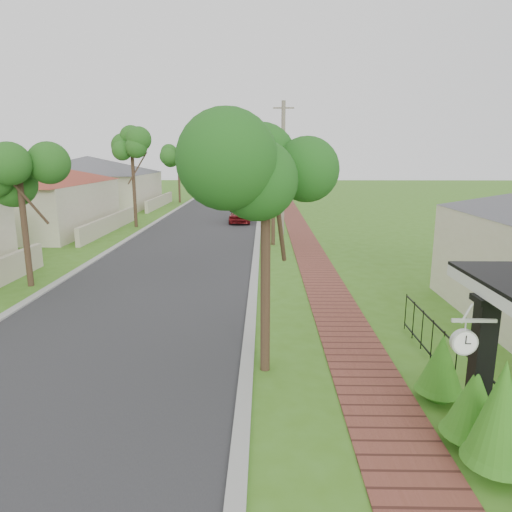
% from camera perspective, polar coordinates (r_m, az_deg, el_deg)
% --- Properties ---
extents(ground, '(160.00, 160.00, 0.00)m').
position_cam_1_polar(ground, '(9.23, -5.79, -18.01)').
color(ground, '#41741B').
rests_on(ground, ground).
extents(road, '(7.00, 120.00, 0.02)m').
position_cam_1_polar(road, '(28.56, -7.08, 3.00)').
color(road, '#28282B').
rests_on(road, ground).
extents(kerb_right, '(0.30, 120.00, 0.10)m').
position_cam_1_polar(kerb_right, '(28.28, 0.27, 3.00)').
color(kerb_right, '#9E9E99').
rests_on(kerb_right, ground).
extents(kerb_left, '(0.30, 120.00, 0.10)m').
position_cam_1_polar(kerb_left, '(29.30, -14.18, 2.95)').
color(kerb_left, '#9E9E99').
rests_on(kerb_left, ground).
extents(sidewalk, '(1.50, 120.00, 0.03)m').
position_cam_1_polar(sidewalk, '(28.36, 5.53, 2.97)').
color(sidewalk, brown).
rests_on(sidewalk, ground).
extents(porch_post, '(0.48, 0.48, 2.52)m').
position_cam_1_polar(porch_post, '(8.51, 26.14, -13.55)').
color(porch_post, black).
rests_on(porch_post, ground).
extents(picket_fence, '(0.03, 8.02, 1.00)m').
position_cam_1_polar(picket_fence, '(9.71, 25.21, -14.02)').
color(picket_fence, black).
rests_on(picket_fence, ground).
extents(street_trees, '(10.70, 37.65, 5.89)m').
position_cam_1_polar(street_trees, '(34.95, -5.49, 12.23)').
color(street_trees, '#382619').
rests_on(street_trees, ground).
extents(hedge_row, '(0.87, 3.03, 1.95)m').
position_cam_1_polar(hedge_row, '(8.61, 25.37, -15.95)').
color(hedge_row, '#136217').
rests_on(hedge_row, ground).
extents(far_house_red, '(15.56, 15.56, 4.60)m').
position_cam_1_polar(far_house_red, '(32.23, -28.93, 6.82)').
color(far_house_red, beige).
rests_on(far_house_red, ground).
extents(far_house_grey, '(15.56, 15.56, 4.60)m').
position_cam_1_polar(far_house_grey, '(44.90, -20.07, 8.79)').
color(far_house_grey, beige).
rests_on(far_house_grey, ground).
extents(parked_car_red, '(1.62, 3.74, 1.26)m').
position_cam_1_polar(parked_car_red, '(32.38, -1.90, 5.33)').
color(parked_car_red, maroon).
rests_on(parked_car_red, ground).
extents(parked_car_white, '(2.04, 4.17, 1.31)m').
position_cam_1_polar(parked_car_white, '(45.45, -0.11, 7.44)').
color(parked_car_white, white).
rests_on(parked_car_white, ground).
extents(near_tree, '(2.04, 2.04, 5.24)m').
position_cam_1_polar(near_tree, '(9.40, 1.24, 9.43)').
color(near_tree, '#382619').
rests_on(near_tree, ground).
extents(utility_pole, '(1.20, 0.24, 7.69)m').
position_cam_1_polar(utility_pole, '(27.12, 3.37, 10.86)').
color(utility_pole, gray).
rests_on(utility_pole, ground).
extents(station_clock, '(0.67, 0.13, 0.57)m').
position_cam_1_polar(station_clock, '(7.66, 24.63, -9.54)').
color(station_clock, silver).
rests_on(station_clock, ground).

